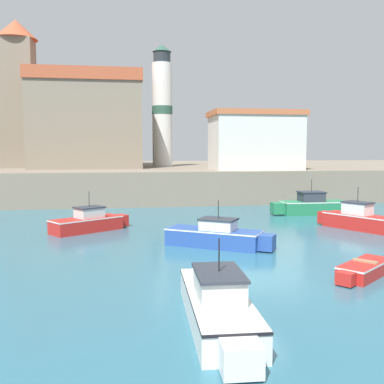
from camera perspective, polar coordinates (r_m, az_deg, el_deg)
ground_plane at (r=16.79m, az=7.22°, el=-11.24°), size 200.00×200.00×0.00m
quay_seawall at (r=57.60m, az=-4.35°, el=2.03°), size 120.00×40.00×2.95m
motorboat_blue_0 at (r=22.38m, az=3.19°, el=-5.57°), size 5.22×3.93×2.32m
motorboat_red_1 at (r=27.28m, az=-12.96°, el=-3.74°), size 4.65×3.77×2.36m
motorboat_green_4 at (r=34.84m, az=14.94°, el=-1.67°), size 5.78×1.97×2.61m
dinghy_red_5 at (r=18.41m, az=21.00°, el=-9.12°), size 3.19×2.77×0.62m
motorboat_white_6 at (r=12.71m, az=3.34°, el=-14.08°), size 1.84×6.23×2.42m
motorboat_red_7 at (r=29.03m, az=20.33°, el=-3.25°), size 3.39×5.00×2.57m
church at (r=52.23m, az=-13.55°, el=8.84°), size 14.86×17.15×15.20m
lighthouse at (r=50.94m, az=-3.80°, el=10.59°), size 2.29×2.29×13.41m
harbor_shed_near_wharf at (r=43.24m, az=8.02°, el=6.53°), size 8.57×5.29×5.50m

